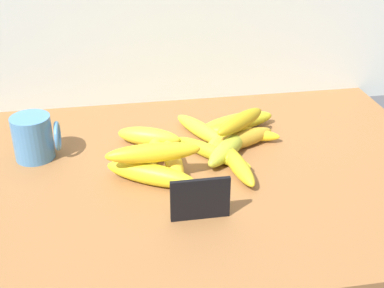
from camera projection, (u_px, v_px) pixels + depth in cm
name	position (u px, v px, depth cm)	size (l,w,h in cm)	color
counter_top	(197.00, 177.00, 111.81)	(110.00, 76.00, 3.00)	brown
chalkboard_sign	(200.00, 201.00, 94.57)	(11.00, 1.80, 8.40)	black
coffee_mug	(34.00, 137.00, 113.87)	(10.11, 8.61, 9.95)	teal
banana_0	(238.00, 165.00, 109.87)	(17.19, 3.54, 3.54)	gold
banana_1	(237.00, 122.00, 127.10)	(19.40, 4.24, 4.24)	gold
banana_2	(173.00, 161.00, 111.06)	(17.91, 3.71, 3.71)	yellow
banana_3	(150.00, 174.00, 105.79)	(19.65, 4.39, 4.39)	yellow
banana_4	(228.00, 149.00, 115.36)	(16.99, 4.18, 4.18)	#A7B12F
banana_5	(149.00, 137.00, 120.22)	(15.00, 4.37, 4.37)	yellow
banana_6	(238.00, 133.00, 122.87)	(19.73, 3.37, 3.37)	yellow
banana_7	(152.00, 155.00, 113.88)	(20.56, 3.28, 3.28)	yellow
banana_8	(202.00, 130.00, 123.84)	(19.33, 3.63, 3.63)	yellow
banana_9	(241.00, 139.00, 119.36)	(17.40, 4.05, 4.05)	#BB8F25
banana_10	(224.00, 137.00, 121.03)	(15.72, 3.38, 3.38)	#B4C82E
banana_11	(212.00, 152.00, 114.88)	(20.62, 3.20, 3.20)	gold
banana_12	(153.00, 153.00, 105.03)	(19.45, 4.00, 4.00)	yellow
banana_13	(240.00, 121.00, 118.77)	(16.32, 3.75, 3.75)	#B69517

